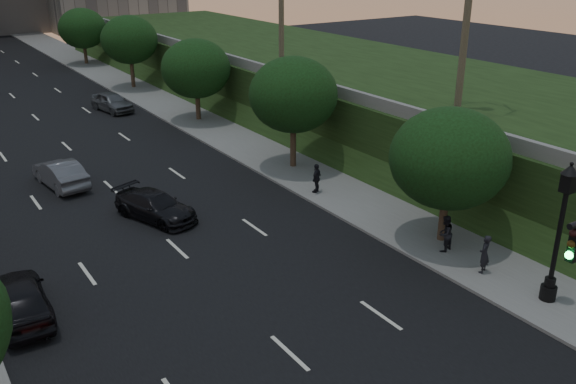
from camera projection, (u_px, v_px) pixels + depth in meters
road_surface at (75, 154)px, 39.43m from camera, size 16.00×140.00×0.02m
sidewalk_right at (216, 129)px, 44.68m from camera, size 4.50×140.00×0.15m
embankment at (358, 89)px, 48.45m from camera, size 18.00×90.00×4.00m
parapet_wall at (267, 70)px, 43.20m from camera, size 0.35×90.00×0.70m
tree_right_a at (449, 158)px, 26.25m from camera, size 5.20×5.20×6.24m
tree_right_b at (293, 95)px, 35.32m from camera, size 5.20×5.20×6.74m
tree_right_c at (196, 69)px, 45.54m from camera, size 5.20×5.20×6.24m
tree_right_d at (129, 40)px, 56.16m from camera, size 5.20×5.20×6.74m
tree_right_e at (82, 28)px, 67.92m from camera, size 5.20×5.20×6.24m
street_lamp at (558, 240)px, 22.06m from camera, size 0.64×0.64×5.62m
sedan_near_left at (20, 298)px, 21.84m from camera, size 2.09×4.70×1.57m
sedan_mid_left at (60, 173)px, 33.93m from camera, size 2.14×4.78×1.52m
sedan_near_right at (155, 206)px, 29.87m from camera, size 3.36×5.05×1.36m
sedan_far_right at (112, 102)px, 49.49m from camera, size 2.60×4.79×1.55m
pedestrian_a at (484, 254)px, 24.60m from camera, size 0.70×0.59×1.64m
pedestrian_b at (445, 233)px, 26.34m from camera, size 0.92×0.78×1.65m
pedestrian_c at (317, 178)px, 32.69m from camera, size 1.01×0.82×1.61m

